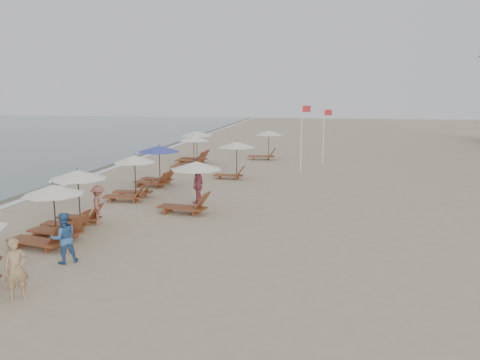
% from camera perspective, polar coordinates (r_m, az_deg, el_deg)
% --- Properties ---
extents(ground, '(160.00, 160.00, 0.00)m').
position_cam_1_polar(ground, '(14.88, -2.49, -9.65)').
color(ground, tan).
rests_on(ground, ground).
extents(wet_sand_band, '(3.20, 140.00, 0.01)m').
position_cam_1_polar(wet_sand_band, '(28.78, -22.74, -0.50)').
color(wet_sand_band, '#6B5E4C').
rests_on(wet_sand_band, ground).
extents(foam_line, '(0.50, 140.00, 0.02)m').
position_cam_1_polar(foam_line, '(28.10, -20.52, -0.59)').
color(foam_line, white).
rests_on(foam_line, ground).
extents(lounger_station_1, '(2.55, 2.23, 2.10)m').
position_cam_1_polar(lounger_station_1, '(17.37, -22.21, -4.12)').
color(lounger_station_1, brown).
rests_on(lounger_station_1, ground).
extents(lounger_station_2, '(2.41, 2.19, 2.24)m').
position_cam_1_polar(lounger_station_2, '(19.14, -19.40, -1.93)').
color(lounger_station_2, brown).
rests_on(lounger_station_2, ground).
extents(lounger_station_3, '(2.48, 2.05, 2.17)m').
position_cam_1_polar(lounger_station_3, '(23.32, -13.10, 0.17)').
color(lounger_station_3, brown).
rests_on(lounger_station_3, ground).
extents(lounger_station_4, '(2.60, 2.34, 2.24)m').
position_cam_1_polar(lounger_station_4, '(26.55, -10.13, 1.87)').
color(lounger_station_4, brown).
rests_on(lounger_station_4, ground).
extents(lounger_station_5, '(2.51, 2.07, 2.28)m').
position_cam_1_polar(lounger_station_5, '(31.78, -6.05, 3.16)').
color(lounger_station_5, brown).
rests_on(lounger_station_5, ground).
extents(lounger_station_6, '(2.75, 2.38, 2.36)m').
position_cam_1_polar(lounger_station_6, '(34.44, -5.63, 3.95)').
color(lounger_station_6, brown).
rests_on(lounger_station_6, ground).
extents(inland_station_0, '(2.83, 2.24, 2.22)m').
position_cam_1_polar(inland_station_0, '(20.26, -6.14, -0.39)').
color(inland_station_0, brown).
rests_on(inland_station_0, ground).
extents(inland_station_1, '(2.50, 2.24, 2.22)m').
position_cam_1_polar(inland_station_1, '(28.15, -0.74, 3.17)').
color(inland_station_1, brown).
rests_on(inland_station_1, ground).
extents(inland_station_2, '(2.73, 2.24, 2.22)m').
position_cam_1_polar(inland_station_2, '(36.29, 3.12, 4.62)').
color(inland_station_2, brown).
rests_on(inland_station_2, ground).
extents(beachgoer_near, '(0.68, 0.67, 1.58)m').
position_cam_1_polar(beachgoer_near, '(13.28, -25.47, -9.66)').
color(beachgoer_near, '#A07F57').
rests_on(beachgoer_near, ground).
extents(beachgoer_mid_a, '(0.97, 0.95, 1.58)m').
position_cam_1_polar(beachgoer_mid_a, '(15.36, -20.54, -6.58)').
color(beachgoer_mid_a, '#305D92').
rests_on(beachgoer_mid_a, ground).
extents(beachgoer_mid_b, '(0.95, 1.16, 1.56)m').
position_cam_1_polar(beachgoer_mid_b, '(19.35, -16.73, -2.90)').
color(beachgoer_mid_b, '#93564B').
rests_on(beachgoer_mid_b, ground).
extents(beachgoer_far_a, '(0.53, 1.06, 1.75)m').
position_cam_1_polar(beachgoer_far_a, '(21.99, -5.10, -0.64)').
color(beachgoer_far_a, '#AF4658').
rests_on(beachgoer_far_a, ground).
extents(flag_pole_near, '(0.59, 0.08, 4.49)m').
position_cam_1_polar(flag_pole_near, '(30.41, 7.48, 5.53)').
color(flag_pole_near, silver).
rests_on(flag_pole_near, ground).
extents(flag_pole_far, '(0.60, 0.08, 4.09)m').
position_cam_1_polar(flag_pole_far, '(34.57, 10.13, 5.71)').
color(flag_pole_far, silver).
rests_on(flag_pole_far, ground).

